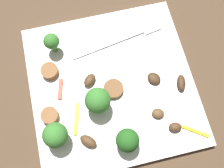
# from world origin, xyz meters

# --- Properties ---
(ground_plane) EXTENTS (1.40, 1.40, 0.00)m
(ground_plane) POSITION_xyz_m (0.00, 0.00, 0.00)
(ground_plane) COLOR #4C3826
(plate) EXTENTS (0.29, 0.29, 0.01)m
(plate) POSITION_xyz_m (0.00, 0.00, 0.01)
(plate) COLOR white
(plate) RESTS_ON ground_plane
(fork) EXTENTS (0.18, 0.04, 0.00)m
(fork) POSITION_xyz_m (0.04, 0.08, 0.01)
(fork) COLOR silver
(fork) RESTS_ON plate
(broccoli_floret_0) EXTENTS (0.04, 0.04, 0.06)m
(broccoli_floret_0) POSITION_xyz_m (-0.03, -0.03, 0.05)
(broccoli_floret_0) COLOR #408630
(broccoli_floret_0) RESTS_ON plate
(broccoli_floret_1) EXTENTS (0.04, 0.04, 0.05)m
(broccoli_floret_1) POSITION_xyz_m (0.00, -0.11, 0.04)
(broccoli_floret_1) COLOR #296420
(broccoli_floret_1) RESTS_ON plate
(broccoli_floret_2) EXTENTS (0.03, 0.03, 0.05)m
(broccoli_floret_2) POSITION_xyz_m (-0.09, 0.09, 0.04)
(broccoli_floret_2) COLOR #408630
(broccoli_floret_2) RESTS_ON plate
(broccoli_floret_3) EXTENTS (0.04, 0.04, 0.06)m
(broccoli_floret_3) POSITION_xyz_m (-0.11, -0.07, 0.05)
(broccoli_floret_3) COLOR #408630
(broccoli_floret_3) RESTS_ON plate
(sausage_slice_0) EXTENTS (0.04, 0.04, 0.01)m
(sausage_slice_0) POSITION_xyz_m (-0.12, -0.03, 0.02)
(sausage_slice_0) COLOR brown
(sausage_slice_0) RESTS_ON plate
(sausage_slice_1) EXTENTS (0.04, 0.04, 0.01)m
(sausage_slice_1) POSITION_xyz_m (-0.11, 0.05, 0.02)
(sausage_slice_1) COLOR brown
(sausage_slice_1) RESTS_ON plate
(sausage_slice_2) EXTENTS (0.05, 0.05, 0.01)m
(sausage_slice_2) POSITION_xyz_m (0.00, -0.01, 0.02)
(sausage_slice_2) COLOR brown
(sausage_slice_2) RESTS_ON plate
(mushroom_0) EXTENTS (0.03, 0.03, 0.01)m
(mushroom_0) POSITION_xyz_m (-0.04, 0.01, 0.02)
(mushroom_0) COLOR #4C331E
(mushroom_0) RESTS_ON plate
(mushroom_1) EXTENTS (0.03, 0.03, 0.01)m
(mushroom_1) POSITION_xyz_m (0.08, -0.01, 0.02)
(mushroom_1) COLOR #422B19
(mushroom_1) RESTS_ON plate
(mushroom_2) EXTENTS (0.03, 0.02, 0.01)m
(mushroom_2) POSITION_xyz_m (0.06, -0.07, 0.02)
(mushroom_2) COLOR brown
(mushroom_2) RESTS_ON plate
(mushroom_3) EXTENTS (0.03, 0.03, 0.01)m
(mushroom_3) POSITION_xyz_m (-0.06, -0.09, 0.02)
(mushroom_3) COLOR #4C331E
(mushroom_3) RESTS_ON plate
(mushroom_4) EXTENTS (0.02, 0.02, 0.01)m
(mushroom_4) POSITION_xyz_m (0.09, -0.10, 0.02)
(mushroom_4) COLOR #4C331E
(mushroom_4) RESTS_ON plate
(mushroom_5) EXTENTS (0.02, 0.03, 0.01)m
(mushroom_5) POSITION_xyz_m (0.12, -0.03, 0.02)
(mushroom_5) COLOR #422B19
(mushroom_5) RESTS_ON plate
(pepper_strip_0) EXTENTS (0.04, 0.03, 0.00)m
(pepper_strip_0) POSITION_xyz_m (0.12, -0.12, 0.01)
(pepper_strip_0) COLOR yellow
(pepper_strip_0) RESTS_ON plate
(pepper_strip_1) EXTENTS (0.02, 0.04, 0.00)m
(pepper_strip_1) POSITION_xyz_m (-0.09, 0.01, 0.01)
(pepper_strip_1) COLOR red
(pepper_strip_1) RESTS_ON plate
(pepper_strip_2) EXTENTS (0.02, 0.06, 0.00)m
(pepper_strip_2) POSITION_xyz_m (-0.07, -0.05, 0.01)
(pepper_strip_2) COLOR yellow
(pepper_strip_2) RESTS_ON plate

